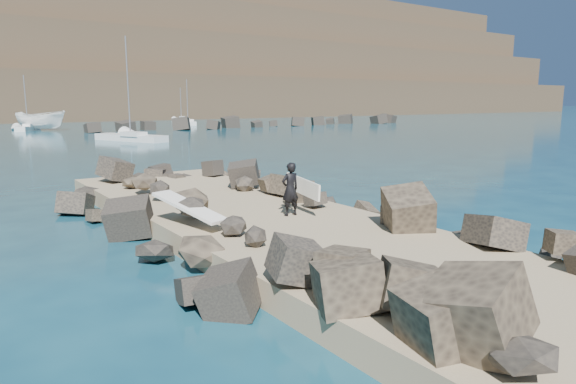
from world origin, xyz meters
The scene contains 12 objects.
ground centered at (0.00, 0.00, 0.00)m, with size 800.00×800.00×0.00m, color #0F384C.
jetty centered at (0.00, -2.00, 0.30)m, with size 6.00×26.00×0.60m, color #8C7759.
riprap_left centered at (-2.90, -1.50, 0.50)m, with size 2.60×22.00×1.00m, color black.
riprap_right centered at (2.90, -1.50, 0.50)m, with size 2.60×22.00×1.00m, color #262421.
breakwater_secondary centered at (35.00, 55.00, 0.60)m, with size 52.00×4.00×1.20m, color black.
surfboard_resting centered at (-2.40, 0.24, 1.04)m, with size 0.61×2.45×0.08m, color white.
boat_imported centered at (4.51, 64.47, 1.35)m, with size 2.63×6.99×2.70m, color white.
surfer_with_board centered at (0.72, -0.17, 1.40)m, with size 0.89×1.97×1.59m.
sailboat_c centered at (8.51, 38.91, 0.35)m, with size 5.12×8.80×10.35m.
sailboat_b centered at (2.92, 64.88, 0.35)m, with size 3.96×6.10×7.51m.
sailboat_d centered at (27.59, 68.05, 0.35)m, with size 2.51×6.38×7.61m.
sailboat_f centered at (33.17, 83.86, 0.35)m, with size 1.26×5.41×6.69m.
Camera 1 is at (-7.94, -12.43, 3.98)m, focal length 32.00 mm.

